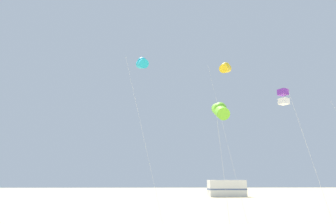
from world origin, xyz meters
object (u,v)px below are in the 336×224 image
(kite_tube_lime, at_px, (220,111))
(kite_tube_cyan, at_px, (142,63))
(kite_tube_gold, at_px, (225,68))
(rv_van_white, at_px, (227,188))
(kite_box_violet, at_px, (283,97))

(kite_tube_lime, bearing_deg, kite_tube_cyan, 133.56)
(kite_tube_lime, relative_size, kite_tube_gold, 0.59)
(kite_tube_cyan, height_order, rv_van_white, kite_tube_cyan)
(kite_tube_gold, distance_m, kite_tube_cyan, 7.12)
(kite_tube_lime, distance_m, rv_van_white, 37.52)
(kite_tube_gold, xyz_separation_m, rv_van_white, (6.35, 29.36, -10.72))
(kite_box_violet, relative_size, rv_van_white, 1.44)
(kite_tube_cyan, bearing_deg, kite_box_violet, -5.81)
(kite_tube_lime, xyz_separation_m, rv_van_white, (8.40, 36.15, -5.51))
(kite_tube_lime, xyz_separation_m, kite_tube_cyan, (-4.88, 5.13, 4.88))
(kite_tube_gold, xyz_separation_m, kite_box_violet, (3.56, -2.72, -3.23))
(kite_tube_cyan, bearing_deg, kite_tube_gold, 13.46)
(kite_tube_lime, height_order, rv_van_white, kite_tube_lime)
(rv_van_white, bearing_deg, kite_tube_lime, -107.16)
(kite_tube_lime, height_order, kite_box_violet, kite_box_violet)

